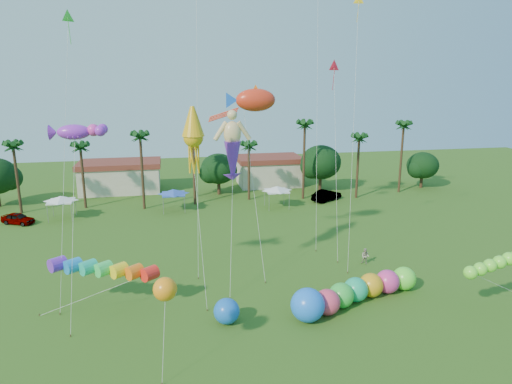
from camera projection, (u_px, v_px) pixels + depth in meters
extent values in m
plane|color=#285116|center=(288.00, 376.00, 27.48)|extent=(160.00, 160.00, 0.00)
cylinder|color=#3A2819|center=(17.00, 180.00, 59.64)|extent=(0.36, 0.36, 9.00)
cylinder|color=#3A2819|center=(83.00, 178.00, 62.14)|extent=(0.36, 0.36, 8.50)
cylinder|color=#3A2819|center=(142.00, 173.00, 61.54)|extent=(0.36, 0.36, 10.00)
cylinder|color=#3A2819|center=(194.00, 171.00, 63.85)|extent=(0.36, 0.36, 9.50)
cylinder|color=#3A2819|center=(249.00, 173.00, 66.48)|extent=(0.36, 0.36, 8.00)
cylinder|color=#3A2819|center=(304.00, 162.00, 66.65)|extent=(0.36, 0.36, 11.00)
cylinder|color=#3A2819|center=(358.00, 168.00, 67.43)|extent=(0.36, 0.36, 9.00)
cylinder|color=#3A2819|center=(401.00, 159.00, 70.64)|extent=(0.36, 0.36, 10.50)
sphere|color=#113814|center=(219.00, 169.00, 69.53)|extent=(5.46, 5.46, 5.46)
sphere|color=#113814|center=(321.00, 162.00, 71.41)|extent=(6.30, 6.30, 6.30)
sphere|color=#113814|center=(423.00, 165.00, 73.84)|extent=(5.04, 5.04, 5.04)
cube|color=beige|center=(121.00, 179.00, 72.00)|extent=(12.00, 7.00, 4.00)
cube|color=beige|center=(269.00, 173.00, 76.46)|extent=(10.00, 7.00, 4.00)
pyramid|color=white|center=(61.00, 198.00, 57.37)|extent=(3.00, 3.00, 0.60)
pyramid|color=blue|center=(173.00, 191.00, 60.93)|extent=(3.00, 3.00, 0.60)
pyramid|color=white|center=(277.00, 188.00, 62.58)|extent=(3.00, 3.00, 0.60)
imported|color=#4C4C54|center=(18.00, 218.00, 56.01)|extent=(4.41, 3.29, 1.40)
imported|color=#4C4C54|center=(327.00, 195.00, 66.57)|extent=(5.14, 4.08, 1.64)
imported|color=#A39988|center=(365.00, 256.00, 43.88)|extent=(0.96, 0.94, 1.57)
sphere|color=#DE3A5F|center=(327.00, 302.00, 34.48)|extent=(1.98, 1.98, 1.98)
sphere|color=green|center=(341.00, 295.00, 35.55)|extent=(1.98, 1.98, 1.98)
sphere|color=#19AF7B|center=(356.00, 290.00, 36.52)|extent=(1.98, 1.98, 1.98)
sphere|color=orange|center=(371.00, 285.00, 37.31)|extent=(1.98, 1.98, 1.98)
sphere|color=#E23590|center=(387.00, 282.00, 37.95)|extent=(1.98, 1.98, 1.98)
sphere|color=#5DF636|center=(404.00, 278.00, 38.54)|extent=(1.98, 1.98, 1.98)
sphere|color=#1C70FF|center=(308.00, 305.00, 33.46)|extent=(3.26, 3.26, 2.54)
sphere|color=blue|center=(227.00, 311.00, 33.22)|extent=(1.91, 1.91, 1.91)
cylinder|color=red|center=(122.00, 276.00, 34.33)|extent=(7.55, 4.76, 1.08)
cylinder|color=silver|center=(95.00, 295.00, 34.58)|extent=(8.33, 0.62, 3.02)
cylinder|color=brown|center=(39.00, 315.00, 34.43)|extent=(0.08, 0.08, 0.16)
ellipsoid|color=#72F336|center=(470.00, 273.00, 33.84)|extent=(5.53, 1.68, 1.19)
cylinder|color=silver|center=(501.00, 286.00, 35.46)|extent=(6.64, 1.26, 3.45)
sphere|color=orange|center=(165.00, 289.00, 26.65)|extent=(1.66, 1.66, 1.42)
cylinder|color=silver|center=(164.00, 337.00, 26.66)|extent=(0.46, 1.33, 5.47)
cylinder|color=brown|center=(162.00, 384.00, 26.64)|extent=(0.08, 0.08, 0.16)
cylinder|color=silver|center=(231.00, 223.00, 38.03)|extent=(1.09, 4.93, 11.44)
cylinder|color=brown|center=(230.00, 299.00, 36.97)|extent=(0.08, 0.08, 0.16)
ellipsoid|color=red|center=(256.00, 100.00, 41.42)|extent=(5.79, 3.19, 2.30)
cylinder|color=silver|center=(260.00, 190.00, 40.68)|extent=(0.22, 5.49, 15.52)
cylinder|color=brown|center=(265.00, 282.00, 39.93)|extent=(0.08, 0.08, 0.16)
cylinder|color=silver|center=(197.00, 117.00, 40.34)|extent=(1.10, 5.97, 28.17)
cylinder|color=brown|center=(198.00, 278.00, 40.82)|extent=(0.08, 0.08, 0.16)
cone|color=gold|center=(193.00, 137.00, 35.15)|extent=(2.05, 2.05, 4.97)
cylinder|color=silver|center=(200.00, 224.00, 35.17)|extent=(0.47, 3.39, 13.02)
cylinder|color=brown|center=(207.00, 310.00, 35.17)|extent=(0.08, 0.08, 0.16)
ellipsoid|color=purple|center=(74.00, 132.00, 32.66)|extent=(4.25, 2.68, 1.56)
cylinder|color=silver|center=(72.00, 233.00, 32.16)|extent=(0.72, 4.43, 13.71)
cylinder|color=brown|center=(70.00, 336.00, 31.64)|extent=(0.08, 0.08, 0.16)
cone|color=red|center=(334.00, 67.00, 43.16)|extent=(1.35, 0.61, 1.32)
cylinder|color=silver|center=(336.00, 166.00, 43.76)|extent=(0.13, 3.45, 18.52)
cylinder|color=brown|center=(338.00, 262.00, 44.35)|extent=(0.08, 0.08, 0.16)
cone|color=yellow|center=(359.00, 0.00, 40.45)|extent=(1.13, 0.40, 1.11)
cylinder|color=silver|center=(353.00, 139.00, 41.20)|extent=(1.56, 4.31, 24.18)
cylinder|color=brown|center=(348.00, 272.00, 41.94)|extent=(0.08, 0.08, 0.16)
cone|color=#36D833|center=(68.00, 17.00, 33.58)|extent=(1.02, 0.94, 1.15)
cylinder|color=silver|center=(64.00, 168.00, 34.09)|extent=(1.89, 4.15, 21.81)
cylinder|color=brown|center=(60.00, 314.00, 34.59)|extent=(0.08, 0.08, 0.16)
cylinder|color=silver|center=(317.00, 101.00, 45.98)|extent=(0.89, 4.92, 30.47)
cylinder|color=brown|center=(316.00, 251.00, 47.25)|extent=(0.08, 0.08, 0.16)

